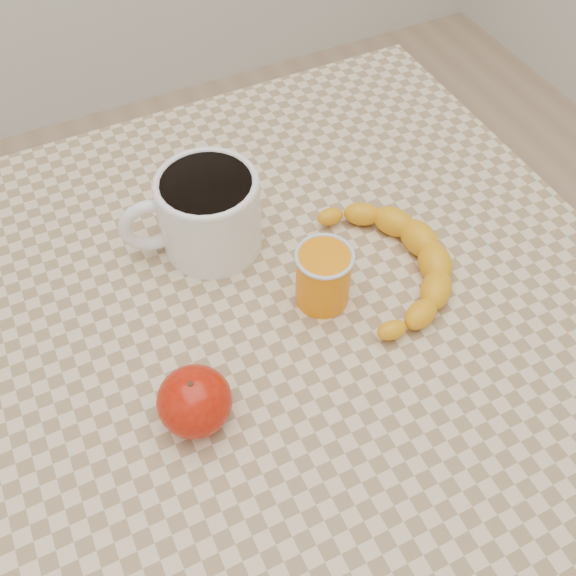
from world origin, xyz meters
name	(u,v)px	position (x,y,z in m)	size (l,w,h in m)	color
ground	(288,514)	(0.00, 0.00, 0.00)	(3.00, 3.00, 0.00)	tan
table	(288,339)	(0.00, 0.00, 0.66)	(0.80, 0.80, 0.75)	beige
coffee_mug	(207,211)	(-0.05, 0.12, 0.81)	(0.18, 0.14, 0.10)	white
orange_juice_glass	(323,276)	(0.04, -0.02, 0.79)	(0.07, 0.07, 0.08)	orange
apple	(195,401)	(-0.15, -0.10, 0.78)	(0.09, 0.09, 0.07)	#9F0E05
banana	(390,263)	(0.13, -0.02, 0.77)	(0.23, 0.28, 0.04)	#F2A915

